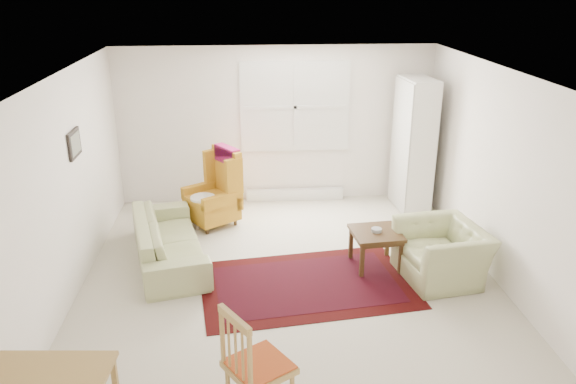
{
  "coord_description": "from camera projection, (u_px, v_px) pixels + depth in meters",
  "views": [
    {
      "loc": [
        -0.49,
        -5.96,
        3.46
      ],
      "look_at": [
        0.0,
        0.3,
        1.05
      ],
      "focal_mm": 35.0,
      "sensor_mm": 36.0,
      "label": 1
    }
  ],
  "objects": [
    {
      "name": "room",
      "position": [
        290.0,
        178.0,
        6.57
      ],
      "size": [
        5.04,
        5.54,
        2.51
      ],
      "color": "beige",
      "rests_on": "ground"
    },
    {
      "name": "rug",
      "position": [
        306.0,
        284.0,
        6.74
      ],
      "size": [
        2.68,
        1.9,
        0.03
      ],
      "primitive_type": null,
      "rotation": [
        0.0,
        0.0,
        0.12
      ],
      "color": "black",
      "rests_on": "ground"
    },
    {
      "name": "sofa",
      "position": [
        168.0,
        232.0,
        7.2
      ],
      "size": [
        1.23,
        2.13,
        0.81
      ],
      "primitive_type": "imported",
      "rotation": [
        0.0,
        0.0,
        1.8
      ],
      "color": "tan",
      "rests_on": "ground"
    },
    {
      "name": "armchair",
      "position": [
        442.0,
        247.0,
        6.79
      ],
      "size": [
        1.06,
        1.16,
        0.8
      ],
      "primitive_type": "imported",
      "rotation": [
        0.0,
        0.0,
        -1.41
      ],
      "color": "tan",
      "rests_on": "ground"
    },
    {
      "name": "wingback_chair",
      "position": [
        211.0,
        188.0,
        8.2
      ],
      "size": [
        0.96,
        0.95,
        1.15
      ],
      "primitive_type": null,
      "rotation": [
        0.0,
        0.0,
        -0.97
      ],
      "color": "#BD811D",
      "rests_on": "ground"
    },
    {
      "name": "coffee_table",
      "position": [
        375.0,
        249.0,
        7.11
      ],
      "size": [
        0.65,
        0.65,
        0.49
      ],
      "primitive_type": null,
      "rotation": [
        0.0,
        0.0,
        0.09
      ],
      "color": "#3E2713",
      "rests_on": "ground"
    },
    {
      "name": "stool",
      "position": [
        204.0,
        212.0,
        8.22
      ],
      "size": [
        0.47,
        0.47,
        0.49
      ],
      "primitive_type": null,
      "rotation": [
        0.0,
        0.0,
        -0.35
      ],
      "color": "white",
      "rests_on": "ground"
    },
    {
      "name": "cabinet",
      "position": [
        414.0,
        145.0,
        8.66
      ],
      "size": [
        0.49,
        0.86,
        2.07
      ],
      "primitive_type": null,
      "rotation": [
        0.0,
        0.0,
        0.07
      ],
      "color": "white",
      "rests_on": "ground"
    },
    {
      "name": "desk_chair",
      "position": [
        259.0,
        364.0,
        4.53
      ],
      "size": [
        0.65,
        0.65,
        1.08
      ],
      "primitive_type": null,
      "rotation": [
        0.0,
        0.0,
        2.13
      ],
      "color": "olive",
      "rests_on": "ground"
    }
  ]
}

